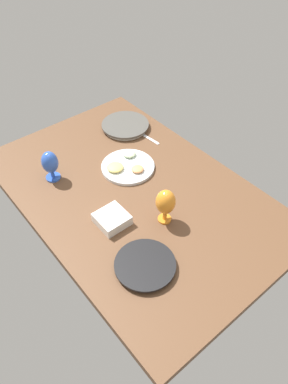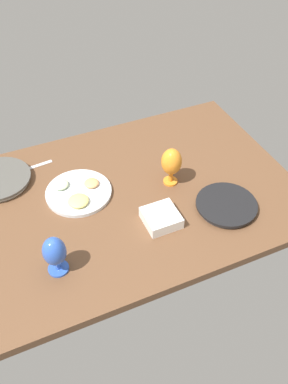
{
  "view_description": "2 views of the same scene",
  "coord_description": "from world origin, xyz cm",
  "px_view_note": "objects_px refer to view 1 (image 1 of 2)",
  "views": [
    {
      "loc": [
        107.23,
        -81.33,
        133.22
      ],
      "look_at": [
        9.23,
        -0.43,
        6.3
      ],
      "focal_mm": 33.83,
      "sensor_mm": 36.0,
      "label": 1
    },
    {
      "loc": [
        -42.27,
        -123.72,
        129.82
      ],
      "look_at": [
        8.77,
        -7.85,
        6.3
      ],
      "focal_mm": 38.33,
      "sensor_mm": 36.0,
      "label": 2
    }
  ],
  "objects_px": {
    "fruit_platter": "(127,166)",
    "square_bowl_white": "(112,219)",
    "hurricane_glass_blue": "(50,163)",
    "dinner_plate_right": "(145,265)",
    "dinner_plate_left": "(125,126)",
    "hurricane_glass_orange": "(166,203)"
  },
  "relations": [
    {
      "from": "fruit_platter",
      "to": "square_bowl_white",
      "type": "xyz_separation_m",
      "value": [
        0.27,
        -0.3,
        0.01
      ]
    },
    {
      "from": "dinner_plate_left",
      "to": "hurricane_glass_blue",
      "type": "distance_m",
      "value": 0.61
    },
    {
      "from": "fruit_platter",
      "to": "hurricane_glass_blue",
      "type": "relative_size",
      "value": 1.69
    },
    {
      "from": "dinner_plate_left",
      "to": "hurricane_glass_blue",
      "type": "bearing_deg",
      "value": -78.13
    },
    {
      "from": "dinner_plate_left",
      "to": "hurricane_glass_blue",
      "type": "xyz_separation_m",
      "value": [
        0.12,
        -0.59,
        0.09
      ]
    },
    {
      "from": "dinner_plate_right",
      "to": "dinner_plate_left",
      "type": "bearing_deg",
      "value": 147.21
    },
    {
      "from": "dinner_plate_left",
      "to": "fruit_platter",
      "type": "height_order",
      "value": "fruit_platter"
    },
    {
      "from": "hurricane_glass_blue",
      "to": "square_bowl_white",
      "type": "relative_size",
      "value": 1.23
    },
    {
      "from": "fruit_platter",
      "to": "hurricane_glass_orange",
      "type": "relative_size",
      "value": 1.57
    },
    {
      "from": "fruit_platter",
      "to": "hurricane_glass_blue",
      "type": "xyz_separation_m",
      "value": [
        -0.19,
        -0.36,
        0.09
      ]
    },
    {
      "from": "hurricane_glass_blue",
      "to": "dinner_plate_right",
      "type": "bearing_deg",
      "value": 1.55
    },
    {
      "from": "dinner_plate_right",
      "to": "fruit_platter",
      "type": "relative_size",
      "value": 0.9
    },
    {
      "from": "dinner_plate_left",
      "to": "square_bowl_white",
      "type": "height_order",
      "value": "square_bowl_white"
    },
    {
      "from": "hurricane_glass_orange",
      "to": "hurricane_glass_blue",
      "type": "bearing_deg",
      "value": -156.27
    },
    {
      "from": "square_bowl_white",
      "to": "dinner_plate_right",
      "type": "bearing_deg",
      "value": -7.67
    },
    {
      "from": "hurricane_glass_blue",
      "to": "hurricane_glass_orange",
      "type": "bearing_deg",
      "value": 23.73
    },
    {
      "from": "hurricane_glass_blue",
      "to": "fruit_platter",
      "type": "bearing_deg",
      "value": 62.21
    },
    {
      "from": "dinner_plate_right",
      "to": "hurricane_glass_blue",
      "type": "relative_size",
      "value": 1.52
    },
    {
      "from": "dinner_plate_right",
      "to": "square_bowl_white",
      "type": "height_order",
      "value": "square_bowl_white"
    },
    {
      "from": "fruit_platter",
      "to": "hurricane_glass_orange",
      "type": "distance_m",
      "value": 0.44
    },
    {
      "from": "hurricane_glass_blue",
      "to": "dinner_plate_left",
      "type": "bearing_deg",
      "value": 101.87
    },
    {
      "from": "fruit_platter",
      "to": "square_bowl_white",
      "type": "height_order",
      "value": "square_bowl_white"
    }
  ]
}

